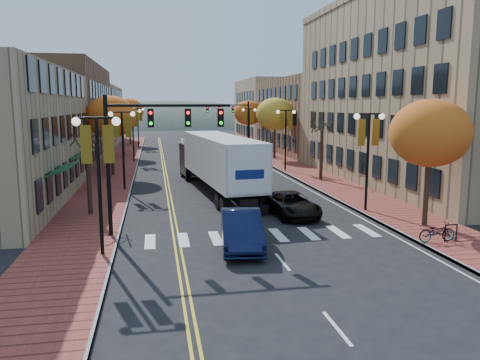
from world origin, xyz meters
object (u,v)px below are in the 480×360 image
navy_sedan (241,230)px  black_suv (291,204)px  bicycle (437,232)px  semi_truck (216,159)px

navy_sedan → black_suv: size_ratio=1.02×
navy_sedan → bicycle: bearing=-1.2°
black_suv → semi_truck: bearing=107.7°
semi_truck → navy_sedan: 13.91m
navy_sedan → bicycle: navy_sedan is taller
semi_truck → black_suv: (3.42, -8.21, -1.82)m
bicycle → black_suv: bearing=34.8°
semi_truck → black_suv: size_ratio=3.46×
semi_truck → navy_sedan: semi_truck is taller
bicycle → navy_sedan: bearing=80.4°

